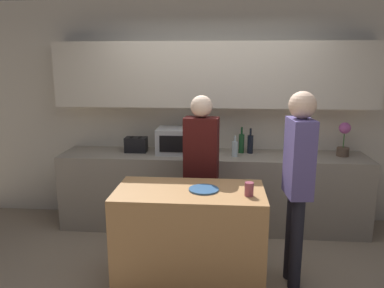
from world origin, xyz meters
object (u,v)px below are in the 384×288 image
cup_0 (249,189)px  person_center (298,173)px  toaster (136,145)px  plate_on_island (204,189)px  microwave (179,141)px  bottle_0 (235,149)px  bottle_1 (241,143)px  potted_plant (344,139)px  bottle_2 (250,144)px  person_left (201,162)px

cup_0 → person_center: bearing=23.1°
cup_0 → person_center: size_ratio=0.07×
toaster → person_center: person_center is taller
toaster → plate_on_island: (0.89, -1.28, -0.09)m
microwave → plate_on_island: bearing=-74.3°
bottle_0 → bottle_1: size_ratio=0.78×
microwave → person_center: 1.67m
toaster → potted_plant: bearing=0.0°
bottle_1 → cup_0: bottle_1 is taller
potted_plant → bottle_2: 1.07m
toaster → cup_0: bearing=-47.6°
plate_on_island → person_center: bearing=5.6°
bottle_0 → person_center: size_ratio=0.14×
bottle_0 → potted_plant: bearing=5.6°
microwave → plate_on_island: 1.34m
bottle_1 → cup_0: (-0.00, -1.44, -0.07)m
bottle_2 → microwave: bearing=-176.4°
microwave → potted_plant: bearing=0.0°
plate_on_island → cup_0: 0.40m
toaster → potted_plant: (2.43, 0.00, 0.11)m
toaster → bottle_1: bearing=2.7°
bottle_1 → person_left: bearing=-120.5°
microwave → bottle_1: size_ratio=1.66×
plate_on_island → person_left: size_ratio=0.16×
potted_plant → person_left: person_left is taller
microwave → person_left: bearing=-66.0°
cup_0 → person_left: person_left is taller
microwave → person_center: (1.17, -1.20, -0.01)m
bottle_0 → plate_on_island: bottle_0 is taller
microwave → bottle_0: bearing=-10.4°
bottle_2 → plate_on_island: bottle_2 is taller
person_center → bottle_2: bearing=9.7°
bottle_0 → person_left: bearing=-122.3°
bottle_1 → cup_0: bearing=-90.1°
microwave → person_center: size_ratio=0.30×
bottle_0 → plate_on_island: size_ratio=0.94×
person_left → microwave: bearing=-59.7°
microwave → cup_0: (0.74, -1.38, -0.10)m
potted_plant → plate_on_island: bearing=-140.4°
person_center → plate_on_island: bearing=91.1°
cup_0 → plate_on_island: bearing=164.9°
person_center → toaster: bearing=50.0°
bottle_1 → bottle_0: bearing=-114.5°
microwave → person_center: bearing=-45.8°
microwave → person_left: person_left is taller
bottle_1 → cup_0: size_ratio=2.73×
bottle_1 → plate_on_island: size_ratio=1.21×
person_left → toaster: bearing=-33.2°
plate_on_island → cup_0: (0.38, -0.10, 0.05)m
cup_0 → microwave: bearing=118.2°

